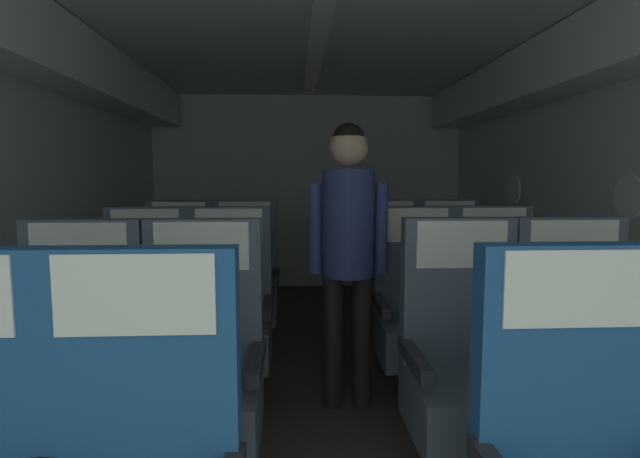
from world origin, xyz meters
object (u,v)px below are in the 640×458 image
seat_d_right_window (389,284)px  seat_c_right_window (418,316)px  seat_b_right_window (466,373)px  seat_d_right_aisle (452,283)px  seat_b_left_aisle (201,378)px  seat_c_left_aisle (229,318)px  seat_b_left_window (75,381)px  seat_d_left_aisle (245,286)px  seat_d_left_window (178,287)px  seat_c_right_aisle (497,314)px  seat_b_right_aisle (580,369)px  seat_c_left_window (144,319)px  flight_attendant (348,236)px

seat_d_right_window → seat_c_right_window: bearing=-89.9°
seat_b_right_window → seat_d_right_aisle: (0.49, 1.71, 0.00)m
seat_b_left_aisle → seat_c_left_aisle: 0.85m
seat_b_left_window → seat_d_right_aisle: size_ratio=1.00×
seat_b_left_window → seat_d_right_aisle: (2.07, 1.71, 0.00)m
seat_d_left_aisle → seat_d_right_window: 1.09m
seat_d_left_aisle → seat_d_right_aisle: 1.57m
seat_b_left_window → seat_d_left_window: bearing=89.5°
seat_c_right_aisle → seat_d_left_aisle: 1.78m
seat_c_right_window → seat_d_right_window: same height
seat_b_right_aisle → seat_c_left_aisle: size_ratio=1.00×
seat_b_left_aisle → seat_c_right_window: bearing=37.5°
seat_b_left_aisle → seat_d_left_aisle: bearing=89.7°
seat_b_right_window → seat_c_right_window: bearing=89.0°
seat_b_right_window → seat_c_left_aisle: size_ratio=1.00×
seat_b_left_window → seat_d_right_aisle: same height
seat_b_right_aisle → seat_c_left_aisle: 1.79m
seat_c_left_aisle → seat_c_right_window: (1.10, -0.00, 0.00)m
seat_c_right_window → seat_d_right_aisle: same height
seat_d_right_window → seat_b_left_window: bearing=-132.9°
seat_b_right_aisle → seat_c_left_aisle: same height
seat_b_right_window → seat_c_right_window: 0.85m
seat_c_right_window → seat_d_right_aisle: (0.48, 0.86, 0.00)m
seat_c_left_aisle → seat_d_left_window: same height
seat_c_left_window → flight_attendant: 1.26m
seat_b_left_window → seat_d_right_window: same height
seat_b_right_window → seat_d_right_window: 1.71m
seat_b_left_window → flight_attendant: bearing=31.4°
seat_b_right_aisle → seat_c_right_window: same height
seat_c_left_aisle → seat_d_right_aisle: (1.58, 0.86, 0.00)m
flight_attendant → seat_c_right_aisle: bearing=-166.5°
seat_c_right_aisle → seat_d_left_aisle: size_ratio=1.00×
seat_b_left_window → seat_b_right_aisle: (2.07, 0.01, 0.00)m
seat_c_left_window → seat_d_right_aisle: same height
seat_b_left_window → seat_c_left_window: (0.01, 0.87, 0.00)m
seat_b_right_aisle → flight_attendant: (-0.91, 0.70, 0.49)m
seat_b_right_aisle → seat_c_right_window: size_ratio=1.00×
seat_d_right_window → flight_attendant: 1.20m
seat_b_right_aisle → flight_attendant: flight_attendant is taller
seat_c_left_window → seat_d_left_window: same height
seat_b_left_aisle → seat_c_left_window: bearing=119.1°
seat_c_left_window → seat_c_right_window: size_ratio=1.00×
seat_d_right_window → seat_b_right_window: bearing=-90.4°
seat_b_right_aisle → seat_d_right_aisle: size_ratio=1.00×
seat_d_left_aisle → seat_d_right_window: size_ratio=1.00×
seat_c_left_window → seat_c_right_aisle: same height
seat_c_left_aisle → seat_c_right_aisle: size_ratio=1.00×
seat_b_left_window → seat_c_right_window: size_ratio=1.00×
seat_d_right_aisle → seat_d_left_aisle: bearing=-179.9°
seat_b_right_aisle → seat_c_right_aisle: size_ratio=1.00×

